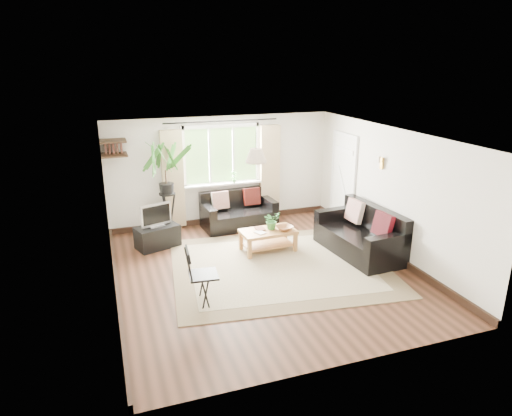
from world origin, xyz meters
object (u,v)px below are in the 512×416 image
object	(u,v)px
sofa_back	(239,211)
sofa_right	(359,233)
palm_stand	(167,190)
tv_stand	(158,237)
coffee_table	(268,241)
folding_chair	(203,276)

from	to	relation	value
sofa_back	sofa_right	size ratio (longest dim) A/B	0.87
palm_stand	sofa_right	bearing A→B (deg)	-33.53
tv_stand	palm_stand	bearing A→B (deg)	42.89
sofa_back	tv_stand	distance (m)	1.96
sofa_back	coffee_table	size ratio (longest dim) A/B	1.52
sofa_right	palm_stand	bearing A→B (deg)	-128.44
palm_stand	coffee_table	bearing A→B (deg)	-41.43
sofa_right	palm_stand	world-z (taller)	palm_stand
sofa_back	folding_chair	bearing A→B (deg)	-120.12
tv_stand	palm_stand	world-z (taller)	palm_stand
coffee_table	palm_stand	world-z (taller)	palm_stand
coffee_table	folding_chair	world-z (taller)	folding_chair
sofa_right	coffee_table	distance (m)	1.75
sofa_back	coffee_table	distance (m)	1.49
sofa_back	sofa_right	world-z (taller)	sofa_right
tv_stand	folding_chair	world-z (taller)	folding_chair
sofa_back	palm_stand	world-z (taller)	palm_stand
tv_stand	folding_chair	size ratio (longest dim) A/B	0.90
sofa_right	sofa_back	bearing A→B (deg)	-146.25
palm_stand	folding_chair	size ratio (longest dim) A/B	2.20
sofa_right	folding_chair	world-z (taller)	folding_chair
folding_chair	coffee_table	bearing A→B (deg)	-41.11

